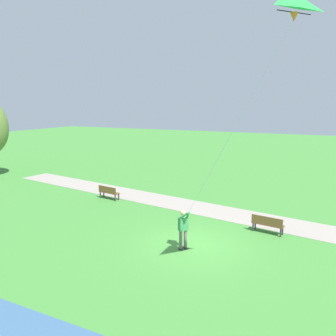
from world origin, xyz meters
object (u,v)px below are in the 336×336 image
park_bench_near_walkway (267,223)px  park_bench_far_walkway (108,192)px  person_kite_flyer (183,226)px  flying_kite (289,10)px

park_bench_near_walkway → park_bench_far_walkway: (1.57, 10.38, 0.00)m
park_bench_near_walkway → park_bench_far_walkway: same height
person_kite_flyer → park_bench_far_walkway: 8.95m
person_kite_flyer → park_bench_far_walkway: size_ratio=1.18×
person_kite_flyer → park_bench_near_walkway: person_kite_flyer is taller
person_kite_flyer → flying_kite: 8.97m
flying_kite → park_bench_far_walkway: bearing=55.5°
flying_kite → person_kite_flyer: bearing=54.3°
person_kite_flyer → park_bench_far_walkway: person_kite_flyer is taller
park_bench_far_walkway → park_bench_near_walkway: bearing=-98.6°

